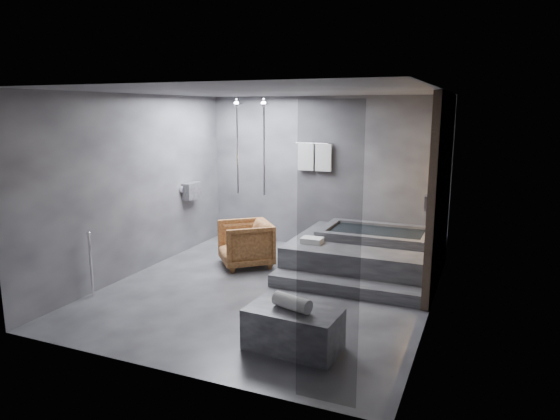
% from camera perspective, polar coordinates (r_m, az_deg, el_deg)
% --- Properties ---
extents(room, '(5.00, 5.04, 2.82)m').
position_cam_1_polar(room, '(6.99, 2.39, 4.58)').
color(room, '#2A2A2C').
rests_on(room, ground).
extents(tub_deck, '(2.20, 2.00, 0.50)m').
position_cam_1_polar(tub_deck, '(8.24, 9.56, -5.03)').
color(tub_deck, '#2F2F31').
rests_on(tub_deck, ground).
extents(tub_step, '(2.20, 0.36, 0.18)m').
position_cam_1_polar(tub_step, '(7.20, 7.30, -8.75)').
color(tub_step, '#2F2F31').
rests_on(tub_step, ground).
extents(concrete_bench, '(1.05, 0.62, 0.46)m').
position_cam_1_polar(concrete_bench, '(5.56, 1.50, -13.46)').
color(concrete_bench, '#333336').
rests_on(concrete_bench, ground).
extents(driftwood_chair, '(1.15, 1.14, 0.75)m').
position_cam_1_polar(driftwood_chair, '(8.31, -3.97, -3.86)').
color(driftwood_chair, '#4B2912').
rests_on(driftwood_chair, ground).
extents(rolled_towel, '(0.47, 0.28, 0.16)m').
position_cam_1_polar(rolled_towel, '(5.43, 1.38, -10.53)').
color(rolled_towel, silver).
rests_on(rolled_towel, concrete_bench).
extents(deck_towel, '(0.33, 0.25, 0.09)m').
position_cam_1_polar(deck_towel, '(7.86, 3.69, -3.48)').
color(deck_towel, white).
rests_on(deck_towel, tub_deck).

